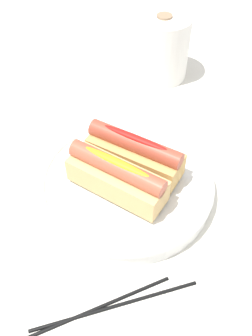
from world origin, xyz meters
name	(u,v)px	position (x,y,z in m)	size (l,w,h in m)	color
ground_plane	(118,183)	(0.00, 0.00, 0.00)	(2.40, 2.40, 0.00)	silver
serving_bowl	(126,183)	(0.02, -0.01, 0.02)	(0.27, 0.27, 0.03)	white
hotdog_front	(117,177)	(0.01, -0.04, 0.06)	(0.16, 0.10, 0.06)	#DBB270
hotdog_back	(135,153)	(0.02, 0.01, 0.06)	(0.16, 0.10, 0.06)	tan
paper_towel_roll	(162,48)	(0.03, 0.32, 0.07)	(0.11, 0.11, 0.13)	white
chopstick_near	(116,305)	(0.04, -0.20, 0.00)	(0.01, 0.01, 0.22)	black
chopstick_far	(90,311)	(0.01, -0.21, 0.00)	(0.01, 0.01, 0.22)	black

